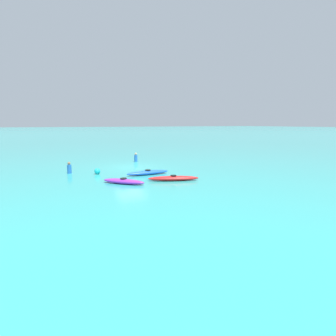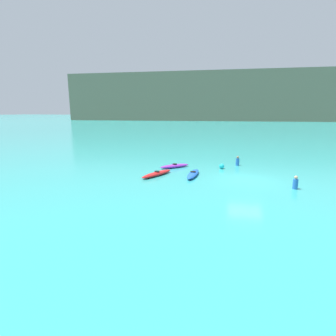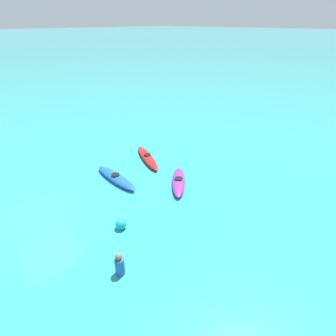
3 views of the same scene
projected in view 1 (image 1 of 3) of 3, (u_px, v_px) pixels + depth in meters
name	position (u px, v px, depth m)	size (l,w,h in m)	color
ground_plane	(131.00, 167.00, 23.45)	(600.00, 600.00, 0.00)	teal
kayak_purple	(124.00, 181.00, 16.86)	(2.51, 2.41, 0.37)	purple
kayak_red	(173.00, 178.00, 17.78)	(1.89, 3.34, 0.37)	red
kayak_blue	(148.00, 173.00, 19.88)	(0.75, 3.28, 0.37)	blue
buoy_cyan	(97.00, 171.00, 20.10)	(0.45, 0.45, 0.45)	#19B7C6
person_near_shore	(69.00, 168.00, 20.39)	(0.44, 0.44, 0.88)	blue
person_by_kayaks	(136.00, 158.00, 26.74)	(0.45, 0.45, 0.88)	blue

